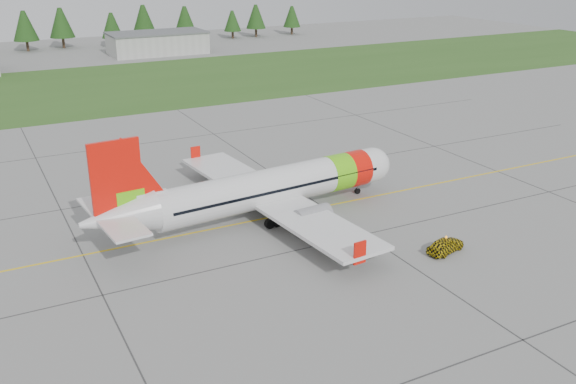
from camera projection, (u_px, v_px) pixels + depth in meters
ground at (271, 256)px, 57.53m from camera, size 320.00×320.00×0.00m
aircraft at (267, 188)px, 65.07m from camera, size 34.75×32.14×10.53m
follow_me_car at (447, 231)px, 57.57m from camera, size 1.79×1.97×4.11m
grass_strip at (88, 88)px, 125.48m from camera, size 320.00×50.00×0.03m
taxi_guideline at (236, 224)px, 64.16m from camera, size 120.00×0.25×0.02m
hangar_east at (158, 44)px, 165.14m from camera, size 24.00×12.00×5.20m
treeline at (43, 31)px, 170.11m from camera, size 160.00×8.00×10.00m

